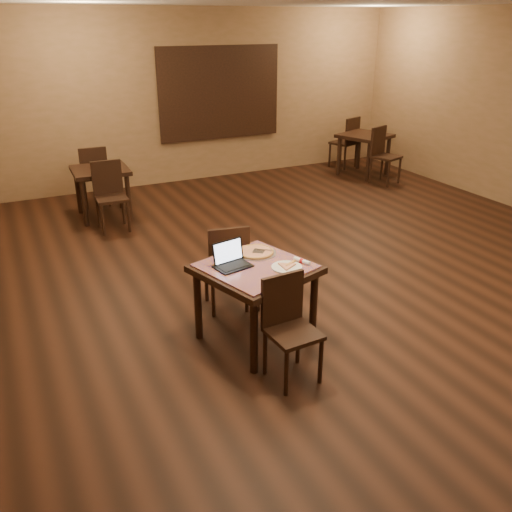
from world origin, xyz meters
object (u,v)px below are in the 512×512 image
other_table_a (364,141)px  other_table_b_chair_near (110,192)px  laptop (231,259)px  other_table_b (101,177)px  chair_main_near (288,322)px  tiled_table (256,276)px  chair_main_far (227,263)px  other_table_b_chair_far (94,173)px  pizza_pan (256,253)px  other_table_a_chair_far (347,139)px  other_table_a_chair_near (382,152)px

other_table_a → other_table_b_chair_near: size_ratio=1.10×
laptop → other_table_b: laptop is taller
chair_main_near → laptop: 0.81m
tiled_table → chair_main_near: chair_main_near is taller
chair_main_far → other_table_b_chair_far: (-0.54, 4.09, 0.01)m
pizza_pan → other_table_b_chair_near: 3.41m
other_table_b_chair_near → other_table_b_chair_far: 1.13m
chair_main_far → pizza_pan: chair_main_far is taller
chair_main_near → laptop: bearing=101.7°
other_table_a → other_table_b: size_ratio=1.29×
pizza_pan → other_table_b_chair_near: bearing=101.4°
other_table_a_chair_far → other_table_b: size_ratio=1.23×
pizza_pan → other_table_a_chair_near: bearing=39.6°
other_table_a_chair_near → laptop: bearing=-161.0°
other_table_a → other_table_b_chair_far: 5.04m
other_table_a_chair_far → other_table_b: bearing=-10.1°
pizza_pan → other_table_a_chair_near: size_ratio=0.38×
chair_main_far → laptop: laptop is taller
other_table_a → chair_main_near: bearing=-151.4°
chair_main_far → other_table_a_chair_far: other_table_a_chair_far is taller
chair_main_near → other_table_b_chair_near: size_ratio=0.93×
tiled_table → other_table_a_chair_near: (4.44, 3.81, -0.09)m
chair_main_near → other_table_a_chair_far: other_table_a_chair_far is taller
other_table_a_chair_near → other_table_b_chair_far: 5.08m
other_table_a_chair_near → other_table_b: size_ratio=1.23×
other_table_b_chair_near → pizza_pan: bearing=-76.9°
pizza_pan → other_table_a_chair_far: (4.38, 4.76, -0.20)m
chair_main_near → other_table_a: chair_main_near is taller
other_table_b_chair_near → other_table_b_chair_far: bearing=92.0°
pizza_pan → other_table_a_chair_near: 5.61m
pizza_pan → other_table_b_chair_far: (-0.68, 4.47, -0.22)m
laptop → chair_main_far: bearing=58.9°
pizza_pan → other_table_b: (-0.68, 3.91, -0.14)m
other_table_a_chair_far → laptop: bearing=26.5°
chair_main_near → chair_main_far: size_ratio=0.95×
other_table_a_chair_near → other_table_a_chair_far: 1.19m
chair_main_near → other_table_b_chair_far: bearing=92.5°
tiled_table → other_table_a_chair_near: size_ratio=1.14×
laptop → other_table_a: 6.35m
tiled_table → other_table_b_chair_near: size_ratio=1.19×
other_table_a → other_table_b_chair_far: (-5.03, 0.31, -0.10)m
chair_main_far → other_table_b: chair_main_far is taller
chair_main_far → other_table_a_chair_near: (4.45, 3.19, 0.04)m
other_table_a_chair_near → other_table_b_chair_near: bearing=163.0°
laptop → other_table_a_chair_far: bearing=34.8°
other_table_b → other_table_b_chair_far: size_ratio=0.85×
laptop → other_table_a_chair_near: 5.94m
chair_main_far → other_table_a: 5.87m
other_table_a_chair_far → other_table_b_chair_near: size_ratio=1.04×
chair_main_near → other_table_a_chair_near: size_ratio=0.89×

